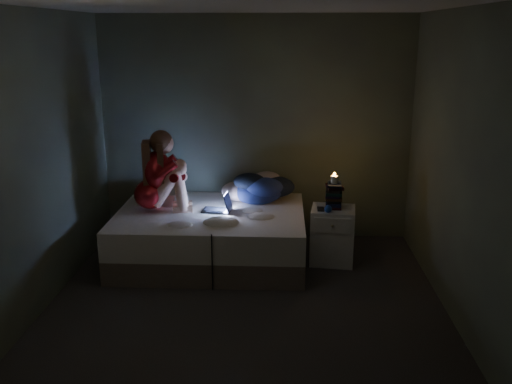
# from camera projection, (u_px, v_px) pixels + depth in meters

# --- Properties ---
(floor) EXTENTS (3.60, 3.80, 0.02)m
(floor) POSITION_uv_depth(u_px,v_px,m) (245.00, 308.00, 5.07)
(floor) COLOR black
(floor) RESTS_ON ground
(ceiling) EXTENTS (3.60, 3.80, 0.02)m
(ceiling) POSITION_uv_depth(u_px,v_px,m) (243.00, 4.00, 4.35)
(ceiling) COLOR silver
(ceiling) RESTS_ON ground
(wall_back) EXTENTS (3.60, 0.02, 2.60)m
(wall_back) POSITION_uv_depth(u_px,v_px,m) (255.00, 129.00, 6.54)
(wall_back) COLOR #454841
(wall_back) RESTS_ON ground
(wall_front) EXTENTS (3.60, 0.02, 2.60)m
(wall_front) POSITION_uv_depth(u_px,v_px,m) (219.00, 255.00, 2.88)
(wall_front) COLOR #454841
(wall_front) RESTS_ON ground
(wall_left) EXTENTS (0.02, 3.80, 2.60)m
(wall_left) POSITION_uv_depth(u_px,v_px,m) (34.00, 165.00, 4.79)
(wall_left) COLOR #454841
(wall_left) RESTS_ON ground
(wall_right) EXTENTS (0.02, 3.80, 2.60)m
(wall_right) POSITION_uv_depth(u_px,v_px,m) (463.00, 170.00, 4.63)
(wall_right) COLOR #454841
(wall_right) RESTS_ON ground
(bed) EXTENTS (1.99, 1.49, 0.55)m
(bed) POSITION_uv_depth(u_px,v_px,m) (211.00, 235.00, 6.07)
(bed) COLOR beige
(bed) RESTS_ON ground
(pillow) EXTENTS (0.44, 0.31, 0.13)m
(pillow) POSITION_uv_depth(u_px,v_px,m) (158.00, 197.00, 6.30)
(pillow) COLOR white
(pillow) RESTS_ON bed
(woman) EXTENTS (0.60, 0.44, 0.88)m
(woman) POSITION_uv_depth(u_px,v_px,m) (149.00, 171.00, 5.90)
(woman) COLOR maroon
(woman) RESTS_ON bed
(laptop) EXTENTS (0.33, 0.25, 0.21)m
(laptop) POSITION_uv_depth(u_px,v_px,m) (216.00, 202.00, 5.97)
(laptop) COLOR black
(laptop) RESTS_ON bed
(clothes_pile) EXTENTS (0.70, 0.61, 0.35)m
(clothes_pile) POSITION_uv_depth(u_px,v_px,m) (257.00, 186.00, 6.30)
(clothes_pile) COLOR navy
(clothes_pile) RESTS_ON bed
(nightstand) EXTENTS (0.50, 0.45, 0.60)m
(nightstand) POSITION_uv_depth(u_px,v_px,m) (332.00, 235.00, 6.00)
(nightstand) COLOR silver
(nightstand) RESTS_ON ground
(book_stack) EXTENTS (0.19, 0.25, 0.27)m
(book_stack) POSITION_uv_depth(u_px,v_px,m) (334.00, 195.00, 5.91)
(book_stack) COLOR black
(book_stack) RESTS_ON nightstand
(candle) EXTENTS (0.07, 0.07, 0.08)m
(candle) POSITION_uv_depth(u_px,v_px,m) (334.00, 180.00, 5.86)
(candle) COLOR beige
(candle) RESTS_ON book_stack
(phone) EXTENTS (0.08, 0.15, 0.01)m
(phone) POSITION_uv_depth(u_px,v_px,m) (321.00, 209.00, 5.86)
(phone) COLOR black
(phone) RESTS_ON nightstand
(blue_orb) EXTENTS (0.08, 0.08, 0.08)m
(blue_orb) POSITION_uv_depth(u_px,v_px,m) (330.00, 209.00, 5.75)
(blue_orb) COLOR navy
(blue_orb) RESTS_ON nightstand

